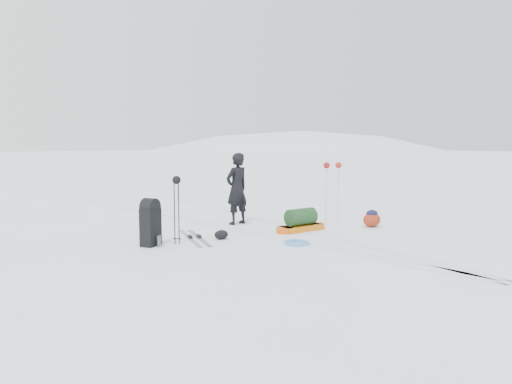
% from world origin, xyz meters
% --- Properties ---
extents(ground, '(200.00, 200.00, 0.00)m').
position_xyz_m(ground, '(0.00, 0.00, 0.00)').
color(ground, white).
rests_on(ground, ground).
extents(ski_tracks, '(3.38, 17.97, 0.01)m').
position_xyz_m(ski_tracks, '(0.61, 0.88, 0.00)').
color(ski_tracks, silver).
rests_on(ski_tracks, ground).
extents(skier, '(0.68, 0.48, 1.78)m').
position_xyz_m(skier, '(0.48, 1.80, 0.89)').
color(skier, black).
rests_on(skier, ground).
extents(pulk_sled, '(1.38, 0.49, 0.52)m').
position_xyz_m(pulk_sled, '(1.06, 0.11, 0.20)').
color(pulk_sled, '#C4650B').
rests_on(pulk_sled, ground).
extents(expedition_rucksack, '(0.80, 0.95, 0.95)m').
position_xyz_m(expedition_rucksack, '(-2.37, 0.85, 0.44)').
color(expedition_rucksack, black).
rests_on(expedition_rucksack, ground).
extents(ski_poles_black, '(0.18, 0.17, 1.37)m').
position_xyz_m(ski_poles_black, '(-1.89, 0.65, 1.12)').
color(ski_poles_black, black).
rests_on(ski_poles_black, ground).
extents(ski_poles_silver, '(0.48, 0.26, 1.55)m').
position_xyz_m(ski_poles_silver, '(2.36, 0.34, 1.29)').
color(ski_poles_silver, silver).
rests_on(ski_poles_silver, ground).
extents(touring_skis_grey, '(0.92, 1.92, 0.07)m').
position_xyz_m(touring_skis_grey, '(-1.33, 0.90, 0.02)').
color(touring_skis_grey, gray).
rests_on(touring_skis_grey, ground).
extents(touring_skis_white, '(1.49, 1.10, 0.06)m').
position_xyz_m(touring_skis_white, '(1.74, 0.15, 0.01)').
color(touring_skis_white, white).
rests_on(touring_skis_white, ground).
extents(rope_coil, '(0.63, 0.63, 0.06)m').
position_xyz_m(rope_coil, '(-0.05, -0.89, 0.03)').
color(rope_coil, '#548FCE').
rests_on(rope_coil, ground).
extents(small_daypack, '(0.53, 0.42, 0.41)m').
position_xyz_m(small_daypack, '(2.76, -0.58, 0.20)').
color(small_daypack, maroon).
rests_on(small_daypack, ground).
extents(thermos_pair, '(0.18, 0.22, 0.24)m').
position_xyz_m(thermos_pair, '(-2.30, 0.67, 0.11)').
color(thermos_pair, '#57585F').
rests_on(thermos_pair, ground).
extents(stuff_sack, '(0.36, 0.30, 0.20)m').
position_xyz_m(stuff_sack, '(-0.94, 0.46, 0.10)').
color(stuff_sack, black).
rests_on(stuff_sack, ground).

